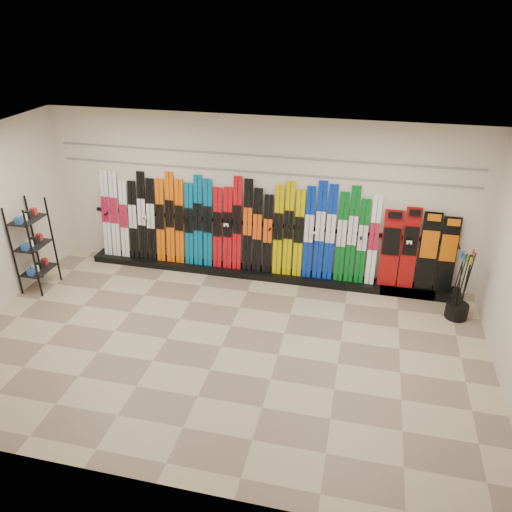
# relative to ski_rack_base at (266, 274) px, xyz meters

# --- Properties ---
(floor) EXTENTS (8.00, 8.00, 0.00)m
(floor) POSITION_rel_ski_rack_base_xyz_m (-0.22, -2.28, -0.06)
(floor) COLOR #85715C
(floor) RESTS_ON ground
(back_wall) EXTENTS (8.00, 0.00, 8.00)m
(back_wall) POSITION_rel_ski_rack_base_xyz_m (-0.22, 0.22, 1.44)
(back_wall) COLOR beige
(back_wall) RESTS_ON floor
(ceiling) EXTENTS (8.00, 8.00, 0.00)m
(ceiling) POSITION_rel_ski_rack_base_xyz_m (-0.22, -2.28, 2.94)
(ceiling) COLOR silver
(ceiling) RESTS_ON back_wall
(ski_rack_base) EXTENTS (8.00, 0.40, 0.12)m
(ski_rack_base) POSITION_rel_ski_rack_base_xyz_m (0.00, 0.00, 0.00)
(ski_rack_base) COLOR black
(ski_rack_base) RESTS_ON floor
(skis) EXTENTS (5.36, 0.27, 1.82)m
(skis) POSITION_rel_ski_rack_base_xyz_m (-0.66, 0.07, 0.90)
(skis) COLOR white
(skis) RESTS_ON ski_rack_base
(snowboards) EXTENTS (1.27, 0.23, 1.47)m
(snowboards) POSITION_rel_ski_rack_base_xyz_m (2.69, 0.07, 0.77)
(snowboards) COLOR #990C0C
(snowboards) RESTS_ON ski_rack_base
(accessory_rack) EXTENTS (0.40, 0.60, 1.66)m
(accessory_rack) POSITION_rel_ski_rack_base_xyz_m (-3.97, -1.30, 0.77)
(accessory_rack) COLOR black
(accessory_rack) RESTS_ON floor
(pole_bin) EXTENTS (0.37, 0.37, 0.25)m
(pole_bin) POSITION_rel_ski_rack_base_xyz_m (3.38, -0.63, 0.07)
(pole_bin) COLOR black
(pole_bin) RESTS_ON floor
(ski_poles) EXTENTS (0.27, 0.39, 1.18)m
(ski_poles) POSITION_rel_ski_rack_base_xyz_m (3.38, -0.63, 0.55)
(ski_poles) COLOR black
(ski_poles) RESTS_ON pole_bin
(slatwall_rail_0) EXTENTS (7.60, 0.02, 0.03)m
(slatwall_rail_0) POSITION_rel_ski_rack_base_xyz_m (-0.22, 0.20, 1.94)
(slatwall_rail_0) COLOR gray
(slatwall_rail_0) RESTS_ON back_wall
(slatwall_rail_1) EXTENTS (7.60, 0.02, 0.03)m
(slatwall_rail_1) POSITION_rel_ski_rack_base_xyz_m (-0.22, 0.20, 2.24)
(slatwall_rail_1) COLOR gray
(slatwall_rail_1) RESTS_ON back_wall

